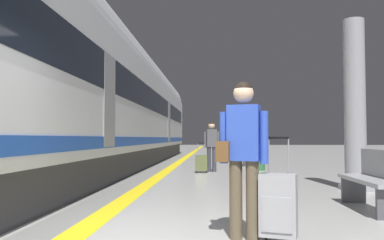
{
  "coord_description": "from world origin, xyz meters",
  "views": [
    {
      "loc": [
        0.61,
        -4.05,
        1.09
      ],
      "look_at": [
        0.16,
        4.3,
        1.47
      ],
      "focal_mm": 37.45,
      "sensor_mm": 36.0,
      "label": 1
    }
  ],
  "objects_px": {
    "passenger_near": "(247,140)",
    "duffel_bag_near": "(256,163)",
    "platform_pillar": "(355,108)",
    "platform_bench": "(374,179)",
    "passenger_mid": "(212,143)",
    "rolling_suitcase_foreground": "(278,205)",
    "waste_bin": "(258,157)",
    "high_speed_train": "(107,98)",
    "traveller_foreground": "(242,148)",
    "suitcase_mid": "(201,163)"
  },
  "relations": [
    {
      "from": "platform_bench",
      "to": "passenger_near",
      "type": "bearing_deg",
      "value": 96.92
    },
    {
      "from": "platform_pillar",
      "to": "waste_bin",
      "type": "distance_m",
      "value": 5.46
    },
    {
      "from": "duffel_bag_near",
      "to": "platform_bench",
      "type": "xyz_separation_m",
      "value": [
        0.81,
        -9.21,
        0.32
      ]
    },
    {
      "from": "traveller_foreground",
      "to": "passenger_mid",
      "type": "distance_m",
      "value": 8.59
    },
    {
      "from": "high_speed_train",
      "to": "passenger_mid",
      "type": "xyz_separation_m",
      "value": [
        3.66,
        -0.81,
        -1.57
      ]
    },
    {
      "from": "high_speed_train",
      "to": "passenger_mid",
      "type": "distance_m",
      "value": 4.06
    },
    {
      "from": "high_speed_train",
      "to": "passenger_near",
      "type": "distance_m",
      "value": 5.52
    },
    {
      "from": "platform_pillar",
      "to": "traveller_foreground",
      "type": "bearing_deg",
      "value": -122.36
    },
    {
      "from": "high_speed_train",
      "to": "waste_bin",
      "type": "bearing_deg",
      "value": -1.03
    },
    {
      "from": "duffel_bag_near",
      "to": "platform_pillar",
      "type": "xyz_separation_m",
      "value": [
        1.35,
        -6.86,
        1.57
      ]
    },
    {
      "from": "high_speed_train",
      "to": "platform_pillar",
      "type": "relative_size",
      "value": 9.39
    },
    {
      "from": "platform_bench",
      "to": "waste_bin",
      "type": "bearing_deg",
      "value": 96.96
    },
    {
      "from": "high_speed_train",
      "to": "rolling_suitcase_foreground",
      "type": "relative_size",
      "value": 30.63
    },
    {
      "from": "rolling_suitcase_foreground",
      "to": "passenger_near",
      "type": "distance_m",
      "value": 11.27
    },
    {
      "from": "duffel_bag_near",
      "to": "platform_bench",
      "type": "bearing_deg",
      "value": -84.99
    },
    {
      "from": "duffel_bag_near",
      "to": "passenger_mid",
      "type": "distance_m",
      "value": 3.09
    },
    {
      "from": "rolling_suitcase_foreground",
      "to": "passenger_near",
      "type": "xyz_separation_m",
      "value": [
        0.62,
        11.23,
        0.63
      ]
    },
    {
      "from": "traveller_foreground",
      "to": "rolling_suitcase_foreground",
      "type": "relative_size",
      "value": 1.55
    },
    {
      "from": "passenger_near",
      "to": "platform_pillar",
      "type": "relative_size",
      "value": 0.48
    },
    {
      "from": "duffel_bag_near",
      "to": "passenger_near",
      "type": "bearing_deg",
      "value": 164.94
    },
    {
      "from": "rolling_suitcase_foreground",
      "to": "passenger_mid",
      "type": "bearing_deg",
      "value": 94.89
    },
    {
      "from": "traveller_foreground",
      "to": "high_speed_train",
      "type": "bearing_deg",
      "value": 113.26
    },
    {
      "from": "passenger_near",
      "to": "passenger_mid",
      "type": "relative_size",
      "value": 1.06
    },
    {
      "from": "passenger_near",
      "to": "suitcase_mid",
      "type": "xyz_separation_m",
      "value": [
        -1.68,
        -2.9,
        -0.71
      ]
    },
    {
      "from": "duffel_bag_near",
      "to": "passenger_mid",
      "type": "xyz_separation_m",
      "value": [
        -1.68,
        -2.48,
        0.78
      ]
    },
    {
      "from": "duffel_bag_near",
      "to": "platform_pillar",
      "type": "height_order",
      "value": "platform_pillar"
    },
    {
      "from": "duffel_bag_near",
      "to": "passenger_mid",
      "type": "relative_size",
      "value": 0.27
    },
    {
      "from": "platform_pillar",
      "to": "platform_bench",
      "type": "distance_m",
      "value": 2.72
    },
    {
      "from": "platform_pillar",
      "to": "waste_bin",
      "type": "relative_size",
      "value": 3.96
    },
    {
      "from": "rolling_suitcase_foreground",
      "to": "suitcase_mid",
      "type": "bearing_deg",
      "value": 97.26
    },
    {
      "from": "passenger_mid",
      "to": "platform_bench",
      "type": "bearing_deg",
      "value": -69.74
    },
    {
      "from": "rolling_suitcase_foreground",
      "to": "waste_bin",
      "type": "distance_m",
      "value": 9.43
    },
    {
      "from": "rolling_suitcase_foreground",
      "to": "suitcase_mid",
      "type": "distance_m",
      "value": 8.4
    },
    {
      "from": "passenger_near",
      "to": "duffel_bag_near",
      "type": "distance_m",
      "value": 0.92
    },
    {
      "from": "traveller_foreground",
      "to": "waste_bin",
      "type": "distance_m",
      "value": 9.39
    },
    {
      "from": "passenger_near",
      "to": "waste_bin",
      "type": "bearing_deg",
      "value": -83.27
    },
    {
      "from": "rolling_suitcase_foreground",
      "to": "suitcase_mid",
      "type": "height_order",
      "value": "rolling_suitcase_foreground"
    },
    {
      "from": "waste_bin",
      "to": "high_speed_train",
      "type": "bearing_deg",
      "value": 178.97
    },
    {
      "from": "high_speed_train",
      "to": "duffel_bag_near",
      "type": "bearing_deg",
      "value": 17.32
    },
    {
      "from": "waste_bin",
      "to": "passenger_near",
      "type": "bearing_deg",
      "value": 96.73
    },
    {
      "from": "duffel_bag_near",
      "to": "platform_pillar",
      "type": "relative_size",
      "value": 0.12
    },
    {
      "from": "passenger_near",
      "to": "passenger_mid",
      "type": "bearing_deg",
      "value": -117.91
    },
    {
      "from": "passenger_near",
      "to": "passenger_mid",
      "type": "xyz_separation_m",
      "value": [
        -1.36,
        -2.56,
        -0.08
      ]
    },
    {
      "from": "duffel_bag_near",
      "to": "rolling_suitcase_foreground",
      "type": "bearing_deg",
      "value": -94.8
    },
    {
      "from": "platform_pillar",
      "to": "platform_bench",
      "type": "height_order",
      "value": "platform_pillar"
    },
    {
      "from": "passenger_near",
      "to": "platform_pillar",
      "type": "height_order",
      "value": "platform_pillar"
    },
    {
      "from": "traveller_foreground",
      "to": "duffel_bag_near",
      "type": "height_order",
      "value": "traveller_foreground"
    },
    {
      "from": "high_speed_train",
      "to": "platform_bench",
      "type": "relative_size",
      "value": 19.88
    },
    {
      "from": "passenger_near",
      "to": "waste_bin",
      "type": "distance_m",
      "value": 1.94
    },
    {
      "from": "duffel_bag_near",
      "to": "suitcase_mid",
      "type": "bearing_deg",
      "value": -125.34
    }
  ]
}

